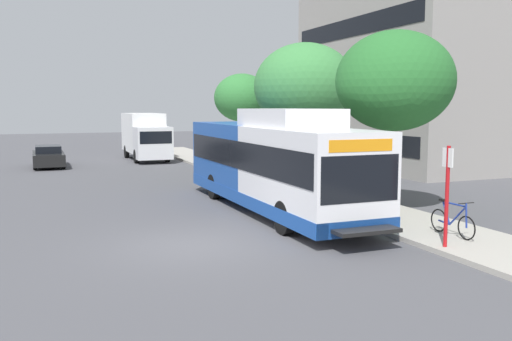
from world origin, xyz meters
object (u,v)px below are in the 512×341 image
at_px(street_tree_near_stop, 395,81).
at_px(bus_stop_sign_pole, 447,189).
at_px(transit_bus, 272,164).
at_px(street_tree_far_block, 242,98).
at_px(street_tree_mid_block, 305,87).
at_px(bicycle_parked, 452,221).
at_px(box_truck_background, 145,135).
at_px(parked_car_far_lane, 48,156).

bearing_deg(street_tree_near_stop, bus_stop_sign_pole, -110.76).
distance_m(transit_bus, street_tree_near_stop, 5.08).
height_order(bus_stop_sign_pole, street_tree_far_block, street_tree_far_block).
relative_size(transit_bus, bus_stop_sign_pole, 4.71).
distance_m(street_tree_mid_block, street_tree_far_block, 7.92).
bearing_deg(bicycle_parked, street_tree_mid_block, 84.18).
xyz_separation_m(street_tree_far_block, box_truck_background, (-4.44, 7.54, -2.50)).
xyz_separation_m(bus_stop_sign_pole, street_tree_far_block, (2.00, 20.23, 2.59)).
xyz_separation_m(transit_bus, bus_stop_sign_pole, (1.86, -6.83, -0.05)).
xyz_separation_m(transit_bus, box_truck_background, (-0.58, 20.94, 0.04)).
height_order(bus_stop_sign_pole, bicycle_parked, bus_stop_sign_pole).
distance_m(street_tree_near_stop, box_truck_background, 23.44).
bearing_deg(bus_stop_sign_pole, parked_car_far_lane, 109.45).
bearing_deg(street_tree_mid_block, bus_stop_sign_pole, -100.05).
distance_m(bus_stop_sign_pole, street_tree_near_stop, 6.01).
bearing_deg(parked_car_far_lane, bus_stop_sign_pole, -70.55).
distance_m(street_tree_near_stop, street_tree_mid_block, 7.41).
xyz_separation_m(bus_stop_sign_pole, bicycle_parked, (1.02, 0.90, -1.09)).
relative_size(bicycle_parked, street_tree_far_block, 0.32).
bearing_deg(bus_stop_sign_pole, box_truck_background, 95.03).
bearing_deg(street_tree_near_stop, box_truck_background, 100.67).
relative_size(bus_stop_sign_pole, street_tree_mid_block, 0.40).
distance_m(transit_bus, box_truck_background, 20.95).
bearing_deg(bus_stop_sign_pole, street_tree_far_block, 84.36).
bearing_deg(parked_car_far_lane, street_tree_far_block, -24.70).
height_order(street_tree_near_stop, street_tree_mid_block, street_tree_mid_block).
height_order(transit_bus, street_tree_near_stop, street_tree_near_stop).
bearing_deg(parked_car_far_lane, street_tree_near_stop, -62.08).
relative_size(bicycle_parked, street_tree_near_stop, 0.29).
distance_m(parked_car_far_lane, box_truck_background, 7.03).
bearing_deg(street_tree_mid_block, box_truck_background, 106.67).
distance_m(transit_bus, bicycle_parked, 6.69).
xyz_separation_m(street_tree_near_stop, street_tree_far_block, (0.14, 15.32, -0.34)).
distance_m(bicycle_parked, parked_car_far_lane, 26.30).
height_order(transit_bus, bicycle_parked, transit_bus).
relative_size(bus_stop_sign_pole, parked_car_far_lane, 0.58).
relative_size(parked_car_far_lane, box_truck_background, 0.64).
height_order(parked_car_far_lane, box_truck_background, box_truck_background).
distance_m(street_tree_mid_block, box_truck_background, 16.39).
bearing_deg(transit_bus, street_tree_far_block, 73.93).
distance_m(street_tree_mid_block, parked_car_far_lane, 17.50).
height_order(street_tree_mid_block, box_truck_background, street_tree_mid_block).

